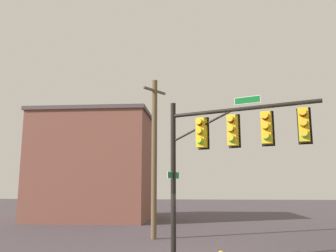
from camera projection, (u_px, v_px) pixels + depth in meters
signal_pole_assembly at (229, 141)px, 12.30m from camera, size 5.17×2.67×6.02m
utility_pole at (154, 155)px, 19.17m from camera, size 1.13×1.54×8.79m
brick_building at (95, 166)px, 29.53m from camera, size 9.65×7.86×8.94m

